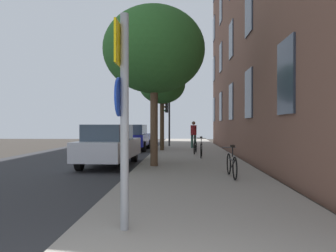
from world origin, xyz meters
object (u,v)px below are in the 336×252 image
tree_far (162,84)px  bicycle_2 (195,147)px  tree_near (154,50)px  pedestrian_0 (194,133)px  bicycle_0 (232,165)px  sign_post (123,105)px  car_1 (133,137)px  bicycle_1 (201,149)px  car_0 (109,145)px  traffic_light (168,115)px

tree_far → bicycle_2: 4.66m
tree_near → pedestrian_0: bearing=79.4°
bicycle_0 → sign_post: bearing=-114.9°
tree_near → bicycle_0: tree_near is taller
car_1 → bicycle_0: bearing=-68.6°
bicycle_1 → car_0: 4.46m
bicycle_2 → car_1: car_1 is taller
bicycle_0 → tree_far: bearing=104.2°
car_0 → sign_post: bearing=-76.6°
tree_far → bicycle_1: bearing=-65.2°
tree_far → pedestrian_0: bearing=44.1°
traffic_light → bicycle_1: (1.88, -8.27, -1.83)m
bicycle_1 → bicycle_2: (-0.20, 2.08, -0.03)m
bicycle_1 → bicycle_2: 2.09m
tree_near → bicycle_2: bearing=71.9°
car_0 → tree_far: bearing=76.4°
bicycle_0 → car_1: car_1 is taller
bicycle_2 → pedestrian_0: pedestrian_0 is taller
sign_post → bicycle_0: 5.60m
tree_near → bicycle_1: (1.92, 3.18, -3.86)m
bicycle_2 → bicycle_0: bearing=-84.8°
sign_post → bicycle_0: sign_post is taller
bicycle_0 → bicycle_1: (-0.53, 5.81, 0.02)m
bicycle_1 → bicycle_0: bearing=-84.8°
car_1 → car_0: bearing=-88.2°
traffic_light → bicycle_0: 14.41m
sign_post → bicycle_0: (2.28, 4.92, -1.42)m
bicycle_0 → pedestrian_0: bearing=93.1°
traffic_light → car_1: traffic_light is taller
tree_far → bicycle_2: (1.87, -2.38, -3.55)m
pedestrian_0 → tree_near: bearing=-100.6°
traffic_light → tree_far: tree_far is taller
bicycle_0 → car_1: 12.39m
bicycle_0 → pedestrian_0: size_ratio=0.97×
bicycle_0 → bicycle_1: bearing=95.2°
car_0 → pedestrian_0: bearing=67.6°
bicycle_2 → car_1: size_ratio=0.39×
traffic_light → pedestrian_0: size_ratio=1.86×
bicycle_1 → car_1: (-3.99, 5.72, 0.34)m
traffic_light → bicycle_2: size_ratio=1.90×
pedestrian_0 → car_1: (-3.86, -0.62, -0.26)m
car_0 → car_1: 8.13m
traffic_light → tree_far: size_ratio=0.63×
traffic_light → bicycle_2: bearing=-74.8°
pedestrian_0 → tree_far: bearing=-135.9°
car_0 → traffic_light: bearing=80.2°
bicycle_0 → car_0: size_ratio=0.37×
sign_post → car_1: (-2.24, 16.44, -1.06)m
car_0 → car_1: bearing=91.8°
car_1 → bicycle_1: bearing=-55.1°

